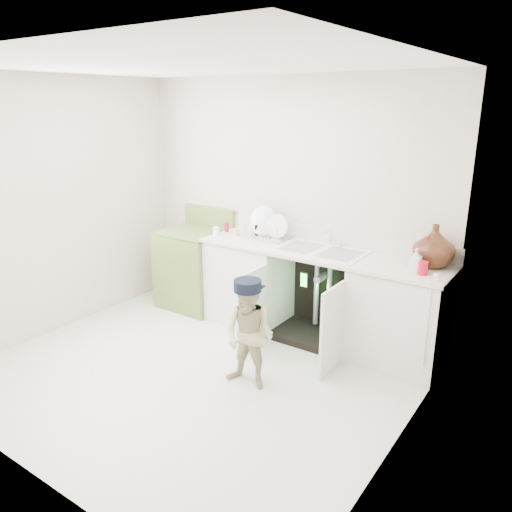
{
  "coord_description": "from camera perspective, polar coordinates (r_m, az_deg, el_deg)",
  "views": [
    {
      "loc": [
        2.61,
        -2.83,
        2.24
      ],
      "look_at": [
        0.17,
        0.7,
        0.91
      ],
      "focal_mm": 35.0,
      "sensor_mm": 36.0,
      "label": 1
    }
  ],
  "objects": [
    {
      "name": "counter_run",
      "position": [
        4.85,
        7.63,
        -4.21
      ],
      "size": [
        2.44,
        1.02,
        1.26
      ],
      "color": "silver",
      "rests_on": "ground"
    },
    {
      "name": "repair_worker",
      "position": [
        4.05,
        -0.77,
        -8.89
      ],
      "size": [
        0.47,
        0.93,
        0.91
      ],
      "rotation": [
        0.0,
        0.0,
        0.1
      ],
      "color": "#C3B98C",
      "rests_on": "ground"
    },
    {
      "name": "ground",
      "position": [
        4.46,
        -7.09,
        -13.13
      ],
      "size": [
        3.5,
        3.5,
        0.0
      ],
      "primitive_type": "plane",
      "color": "beige",
      "rests_on": "ground"
    },
    {
      "name": "room_shell",
      "position": [
        3.98,
        -7.75,
        2.62
      ],
      "size": [
        6.0,
        5.5,
        1.26
      ],
      "color": "beige",
      "rests_on": "ground"
    },
    {
      "name": "avocado_stove",
      "position": [
        5.69,
        -6.98,
        -1.25
      ],
      "size": [
        0.71,
        0.65,
        1.1
      ],
      "color": "olive",
      "rests_on": "ground"
    }
  ]
}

